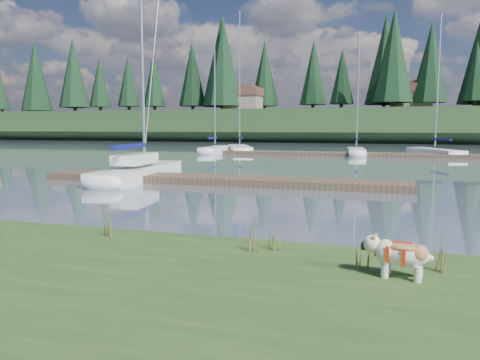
% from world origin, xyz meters
% --- Properties ---
extents(ground, '(200.00, 200.00, 0.00)m').
position_xyz_m(ground, '(0.00, 30.00, 0.00)').
color(ground, slate).
rests_on(ground, ground).
extents(bank, '(60.00, 9.00, 0.35)m').
position_xyz_m(bank, '(0.00, -6.00, 0.17)').
color(bank, '#314E1F').
rests_on(bank, ground).
extents(ridge, '(200.00, 20.00, 5.00)m').
position_xyz_m(ridge, '(0.00, 73.00, 2.50)').
color(ridge, '#1D3419').
rests_on(ridge, ground).
extents(bulldog, '(0.94, 0.46, 0.55)m').
position_xyz_m(bulldog, '(3.21, -3.02, 0.70)').
color(bulldog, silver).
rests_on(bulldog, bank).
extents(sailboat_main, '(2.97, 8.93, 12.63)m').
position_xyz_m(sailboat_main, '(-8.24, 10.33, 0.42)').
color(sailboat_main, white).
rests_on(sailboat_main, ground).
extents(dock_near, '(16.00, 2.00, 0.30)m').
position_xyz_m(dock_near, '(-4.00, 9.00, 0.15)').
color(dock_near, '#4C3D2C').
rests_on(dock_near, ground).
extents(dock_far, '(26.00, 2.20, 0.30)m').
position_xyz_m(dock_far, '(2.00, 30.00, 0.15)').
color(dock_far, '#4C3D2C').
rests_on(dock_far, ground).
extents(sailboat_bg_0, '(2.15, 7.52, 10.82)m').
position_xyz_m(sailboat_bg_0, '(-12.76, 32.23, 0.32)').
color(sailboat_bg_0, white).
rests_on(sailboat_bg_0, ground).
extents(sailboat_bg_1, '(5.14, 9.08, 13.43)m').
position_xyz_m(sailboat_bg_1, '(-11.34, 34.69, 0.32)').
color(sailboat_bg_1, white).
rests_on(sailboat_bg_1, ground).
extents(sailboat_bg_2, '(2.05, 6.87, 10.30)m').
position_xyz_m(sailboat_bg_2, '(0.18, 32.25, 0.33)').
color(sailboat_bg_2, white).
rests_on(sailboat_bg_2, ground).
extents(sailboat_bg_3, '(4.69, 8.01, 11.83)m').
position_xyz_m(sailboat_bg_3, '(6.33, 33.63, 0.32)').
color(sailboat_bg_3, white).
rests_on(sailboat_bg_3, ground).
extents(weed_0, '(0.17, 0.14, 0.60)m').
position_xyz_m(weed_0, '(0.95, -2.33, 0.60)').
color(weed_0, '#475B23').
rests_on(weed_0, bank).
extents(weed_1, '(0.17, 0.14, 0.43)m').
position_xyz_m(weed_1, '(1.22, -2.14, 0.53)').
color(weed_1, '#475B23').
rests_on(weed_1, bank).
extents(weed_2, '(0.17, 0.14, 0.67)m').
position_xyz_m(weed_2, '(3.80, -2.59, 0.63)').
color(weed_2, '#475B23').
rests_on(weed_2, bank).
extents(weed_3, '(0.17, 0.14, 0.63)m').
position_xyz_m(weed_3, '(-2.03, -2.14, 0.62)').
color(weed_3, '#475B23').
rests_on(weed_3, bank).
extents(weed_4, '(0.17, 0.14, 0.41)m').
position_xyz_m(weed_4, '(2.70, -2.75, 0.52)').
color(weed_4, '#475B23').
rests_on(weed_4, bank).
extents(mud_lip, '(60.00, 0.50, 0.14)m').
position_xyz_m(mud_lip, '(0.00, -1.60, 0.07)').
color(mud_lip, '#33281C').
rests_on(mud_lip, ground).
extents(conifer_0, '(5.72, 5.72, 14.15)m').
position_xyz_m(conifer_0, '(-55.00, 67.00, 12.64)').
color(conifer_0, '#382619').
rests_on(conifer_0, ridge).
extents(conifer_1, '(4.40, 4.40, 11.30)m').
position_xyz_m(conifer_1, '(-40.00, 71.00, 11.28)').
color(conifer_1, '#382619').
rests_on(conifer_1, ridge).
extents(conifer_2, '(6.60, 6.60, 16.05)m').
position_xyz_m(conifer_2, '(-25.00, 68.00, 13.54)').
color(conifer_2, '#382619').
rests_on(conifer_2, ridge).
extents(conifer_3, '(4.84, 4.84, 12.25)m').
position_xyz_m(conifer_3, '(-10.00, 72.00, 11.74)').
color(conifer_3, '#382619').
rests_on(conifer_3, ridge).
extents(conifer_4, '(6.16, 6.16, 15.10)m').
position_xyz_m(conifer_4, '(3.00, 66.00, 13.09)').
color(conifer_4, '#382619').
rests_on(conifer_4, ridge).
extents(conifer_5, '(3.96, 3.96, 10.35)m').
position_xyz_m(conifer_5, '(15.00, 70.00, 10.83)').
color(conifer_5, '#382619').
rests_on(conifer_5, ridge).
extents(house_0, '(6.30, 5.30, 4.65)m').
position_xyz_m(house_0, '(-22.00, 70.00, 7.31)').
color(house_0, gray).
rests_on(house_0, ridge).
extents(house_1, '(6.30, 5.30, 4.65)m').
position_xyz_m(house_1, '(6.00, 71.00, 7.31)').
color(house_1, gray).
rests_on(house_1, ridge).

